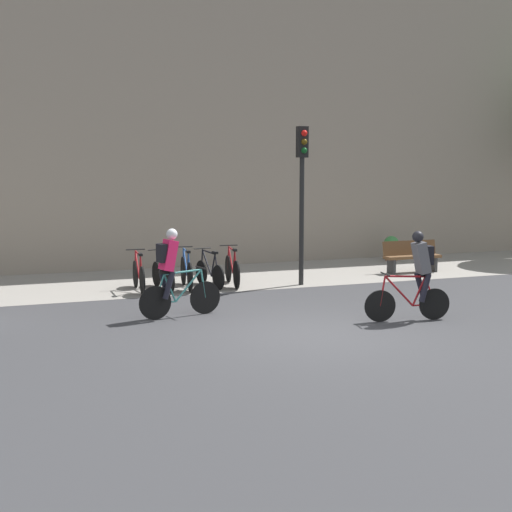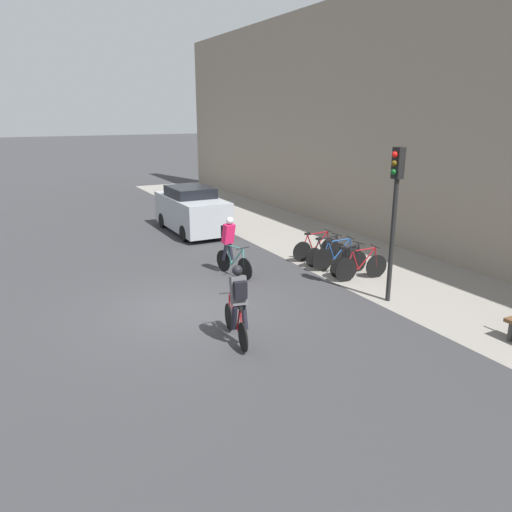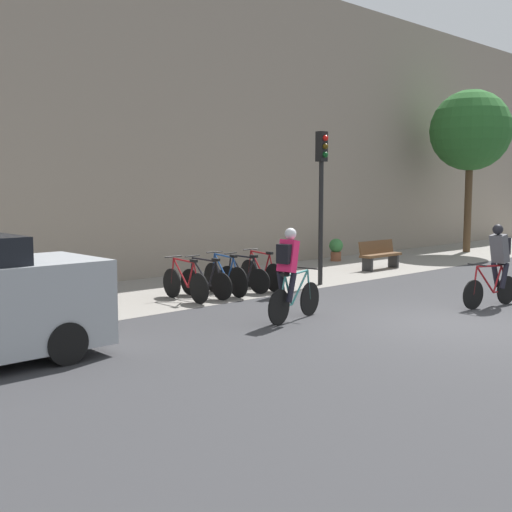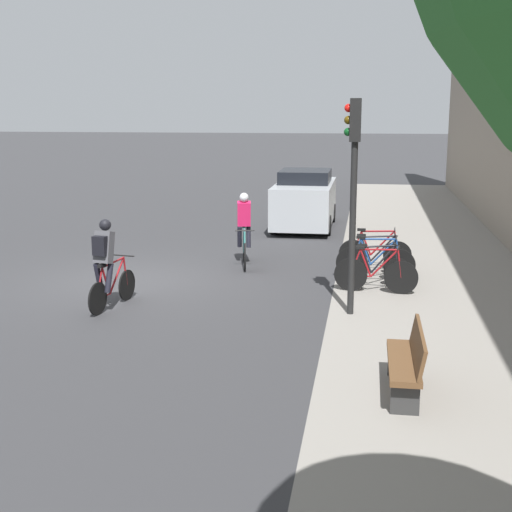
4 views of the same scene
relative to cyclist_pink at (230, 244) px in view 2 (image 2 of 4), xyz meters
The scene contains 12 objects.
ground 3.19m from the cyclist_pink, 46.23° to the right, with size 200.00×200.00×0.00m, color #333335.
kerb_strip 5.10m from the cyclist_pink, 65.18° to the left, with size 44.00×4.50×0.01m, color gray.
building_facade 8.24m from the cyclist_pink, 73.49° to the left, with size 44.00×0.60×9.10m, color gray.
cyclist_pink is the anchor object (origin of this frame).
cyclist_grey 4.79m from the cyclist_pink, 22.96° to the right, with size 1.71×0.54×1.75m.
parked_bike_0 3.22m from the cyclist_pink, 91.22° to the left, with size 0.46×1.73×0.97m.
parked_bike_1 3.26m from the cyclist_pink, 80.66° to the left, with size 0.46×1.66×0.95m.
parked_bike_2 3.40m from the cyclist_pink, 70.76° to the left, with size 0.46×1.77×0.99m.
parked_bike_3 3.64m from the cyclist_pink, 61.85° to the left, with size 0.46×1.55×0.94m.
parked_bike_4 3.95m from the cyclist_pink, 54.26° to the left, with size 0.46×1.74×0.98m.
traffic_light_pole 5.10m from the cyclist_pink, 34.22° to the left, with size 0.26×0.30×3.95m.
parked_car 5.87m from the cyclist_pink, behind, with size 4.30×1.84×1.85m.
Camera 2 is at (11.06, -3.86, 4.76)m, focal length 35.00 mm.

